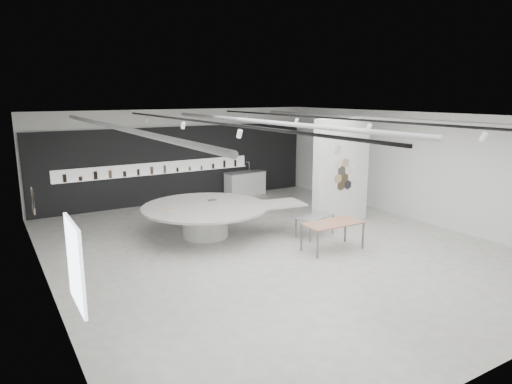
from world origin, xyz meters
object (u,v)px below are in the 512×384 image
display_island (208,216)px  sample_table_wood (333,225)px  sample_table_stone (315,218)px  partition_column (341,171)px  kitchen_counter (245,183)px

display_island → sample_table_wood: size_ratio=3.02×
sample_table_stone → partition_column: bearing=25.4°
sample_table_wood → display_island: bearing=130.1°
partition_column → kitchen_counter: size_ratio=1.91×
partition_column → display_island: size_ratio=0.69×
partition_column → sample_table_wood: 3.20m
sample_table_wood → sample_table_stone: bearing=73.4°
kitchen_counter → sample_table_stone: bearing=-104.1°
display_island → sample_table_stone: (2.90, -1.71, -0.06)m
kitchen_counter → sample_table_wood: bearing=-105.2°
partition_column → sample_table_stone: partition_column is taller
partition_column → kitchen_counter: (-0.64, 5.53, -1.28)m
partition_column → display_island: 4.88m
sample_table_stone → kitchen_counter: (1.12, 6.37, -0.07)m
display_island → sample_table_wood: display_island is taller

